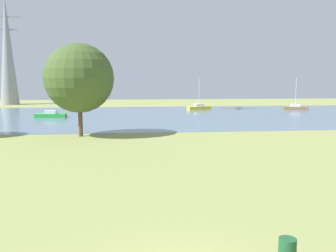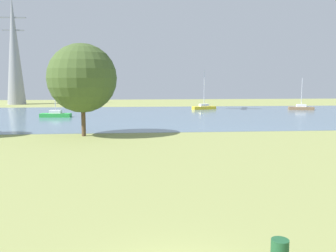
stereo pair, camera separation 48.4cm
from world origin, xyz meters
TOP-DOWN VIEW (x-y plane):
  - ground_plane at (0.00, 22.00)m, footprint 160.00×160.00m
  - litter_bin at (3.41, 1.12)m, footprint 0.56×0.56m
  - water_surface at (0.00, 50.00)m, footprint 140.00×40.00m
  - sailboat_green at (-14.04, 48.41)m, footprint 4.88×1.78m
  - sailboat_brown at (31.60, 58.87)m, footprint 5.02×2.65m
  - sailboat_yellow at (12.48, 61.81)m, footprint 5.02×2.67m
  - tree_east_far at (-6.67, 28.32)m, footprint 7.12×7.12m
  - electricity_pylon at (-30.84, 81.66)m, footprint 6.40×4.40m

SIDE VIEW (x-z plane):
  - ground_plane at x=0.00m, z-range 0.00..0.00m
  - water_surface at x=0.00m, z-range 0.00..0.02m
  - litter_bin at x=3.41m, z-range 0.00..0.80m
  - sailboat_brown at x=31.60m, z-range -2.72..3.63m
  - sailboat_green at x=-14.04m, z-range -3.40..4.35m
  - sailboat_yellow at x=12.48m, z-range -3.56..4.51m
  - tree_east_far at x=-6.67m, z-range 1.23..10.84m
  - electricity_pylon at x=-30.84m, z-range 0.01..26.22m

